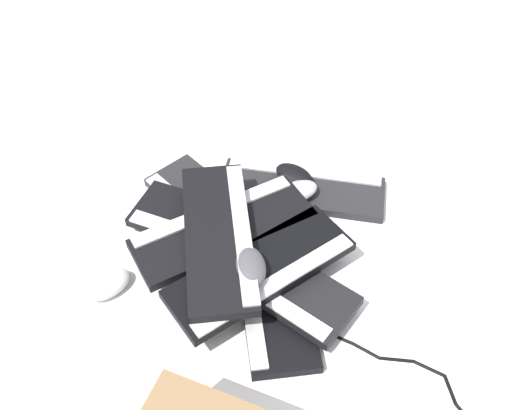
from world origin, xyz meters
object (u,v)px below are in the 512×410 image
at_px(mouse_2, 281,188).
at_px(mouse_4, 109,285).
at_px(keyboard_3, 218,228).
at_px(keyboard_6, 223,229).
at_px(keyboard_5, 262,270).
at_px(mouse_1, 294,175).
at_px(mouse_3, 298,191).
at_px(keyboard_1, 216,212).
at_px(keyboard_4, 264,274).
at_px(keyboard_0, 302,189).
at_px(keyboard_7, 219,235).
at_px(keyboard_2, 271,287).
at_px(mouse_0, 251,267).

bearing_deg(mouse_2, mouse_4, -26.48).
distance_m(keyboard_3, keyboard_6, 0.04).
distance_m(keyboard_3, mouse_4, 0.29).
height_order(keyboard_5, mouse_1, keyboard_5).
distance_m(keyboard_6, mouse_3, 0.24).
bearing_deg(mouse_2, keyboard_6, -13.42).
bearing_deg(mouse_3, keyboard_1, 164.83).
height_order(keyboard_5, mouse_3, keyboard_5).
relative_size(keyboard_4, mouse_3, 4.08).
relative_size(keyboard_5, mouse_4, 4.21).
xyz_separation_m(keyboard_0, keyboard_7, (-0.32, -0.00, 0.09)).
xyz_separation_m(keyboard_6, mouse_4, (-0.27, 0.12, -0.05)).
xyz_separation_m(keyboard_2, mouse_4, (-0.25, 0.28, 0.01)).
bearing_deg(keyboard_7, mouse_2, 4.95).
relative_size(keyboard_1, keyboard_5, 0.98).
bearing_deg(mouse_1, keyboard_2, 116.24).
bearing_deg(keyboard_4, keyboard_3, 80.34).
relative_size(keyboard_1, keyboard_2, 1.05).
bearing_deg(keyboard_1, mouse_3, -37.54).
height_order(keyboard_6, mouse_0, mouse_0).
height_order(keyboard_7, mouse_3, keyboard_7).
distance_m(mouse_0, mouse_2, 0.31).
bearing_deg(keyboard_7, keyboard_3, 49.01).
height_order(mouse_2, mouse_3, same).
height_order(keyboard_4, mouse_3, mouse_3).
height_order(keyboard_4, keyboard_6, keyboard_6).
height_order(mouse_1, mouse_3, same).
bearing_deg(keyboard_4, mouse_0, 176.79).
xyz_separation_m(keyboard_1, keyboard_2, (-0.08, -0.26, 0.00)).
bearing_deg(mouse_2, mouse_3, 106.04).
height_order(keyboard_5, mouse_0, mouse_0).
distance_m(keyboard_5, mouse_4, 0.36).
relative_size(keyboard_1, mouse_4, 4.12).
bearing_deg(keyboard_5, mouse_0, 165.93).
distance_m(keyboard_0, mouse_2, 0.08).
relative_size(keyboard_3, keyboard_7, 1.09).
bearing_deg(mouse_1, keyboard_4, 112.67).
bearing_deg(mouse_4, mouse_1, 174.38).
distance_m(keyboard_1, mouse_1, 0.23).
xyz_separation_m(keyboard_2, mouse_1, (0.30, 0.17, 0.04)).
height_order(keyboard_0, keyboard_3, keyboard_3).
relative_size(keyboard_7, mouse_1, 3.88).
distance_m(keyboard_4, keyboard_6, 0.15).
height_order(keyboard_3, mouse_1, mouse_1).
xyz_separation_m(keyboard_7, mouse_2, (0.25, 0.02, -0.05)).
bearing_deg(keyboard_4, keyboard_1, 70.40).
bearing_deg(mouse_3, keyboard_5, -135.80).
distance_m(keyboard_5, keyboard_6, 0.15).
relative_size(keyboard_0, mouse_2, 4.13).
height_order(mouse_1, mouse_2, same).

